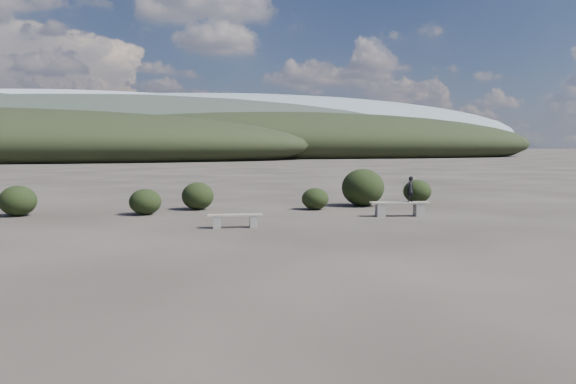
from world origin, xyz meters
name	(u,v)px	position (x,y,z in m)	size (l,w,h in m)	color
ground	(340,252)	(0.00, 0.00, 0.00)	(1200.00, 1200.00, 0.00)	#2A2520
bench_left	(235,220)	(-1.54, 4.41, 0.25)	(1.65, 0.57, 0.40)	gray
bench_right	(400,208)	(4.41, 5.47, 0.31)	(2.06, 0.85, 0.50)	gray
seated_person	(410,189)	(4.76, 5.40, 0.94)	(0.32, 0.21, 0.88)	black
shrub_a	(145,202)	(-3.94, 8.49, 0.46)	(1.12, 1.12, 0.91)	black
shrub_b	(198,196)	(-1.95, 9.60, 0.52)	(1.22, 1.22, 1.04)	black
shrub_c	(315,199)	(2.34, 8.30, 0.41)	(1.03, 1.03, 0.83)	black
shrub_d	(363,187)	(4.62, 8.98, 0.75)	(1.72, 1.72, 1.50)	black
shrub_e	(417,191)	(7.34, 9.44, 0.49)	(1.19, 1.19, 0.99)	black
shrub_f	(18,201)	(-8.16, 9.37, 0.53)	(1.25, 1.25, 1.05)	black
mountain_ridges	(114,133)	(-7.48, 339.06, 10.84)	(500.00, 400.00, 56.00)	black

